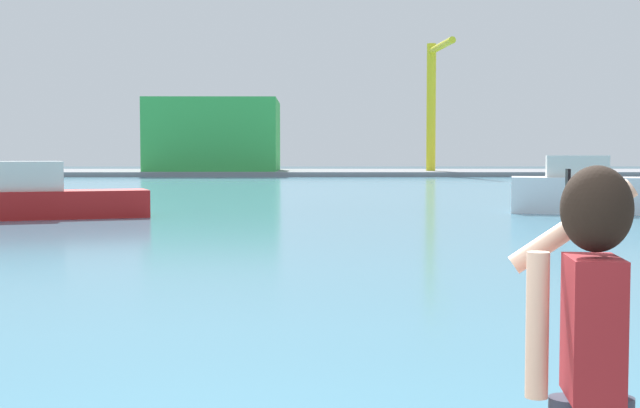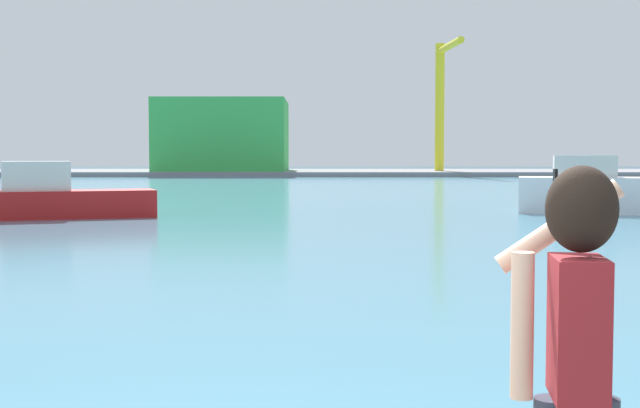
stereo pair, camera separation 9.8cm
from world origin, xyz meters
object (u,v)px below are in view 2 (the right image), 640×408
Objects in this scene: boat_moored at (54,198)px; boat_moored_2 at (602,191)px; person_photographer at (574,336)px; warehouse_left at (222,136)px; port_crane at (441,93)px.

boat_moored_2 reaches higher than boat_moored.
person_photographer is 29.01m from boat_moored.
person_photographer is at bearing -82.74° from warehouse_left.
boat_moored_2 reaches higher than person_photographer.
boat_moored_2 is at bearing -11.75° from boat_moored.
warehouse_left is at bearing 122.49° from boat_moored_2.
port_crane is at bearing -0.19° from person_photographer.
port_crane is at bearing 101.13° from boat_moored_2.
boat_moored_2 is 59.45m from port_crane.
warehouse_left is (-21.44, 61.26, 3.48)m from boat_moored_2.
warehouse_left is at bearing 174.22° from port_crane.
warehouse_left is 24.11m from port_crane.
person_photographer is at bearing -87.81° from boat_moored.
warehouse_left is at bearing 72.25° from boat_moored.
boat_moored_2 is 0.50× the size of port_crane.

